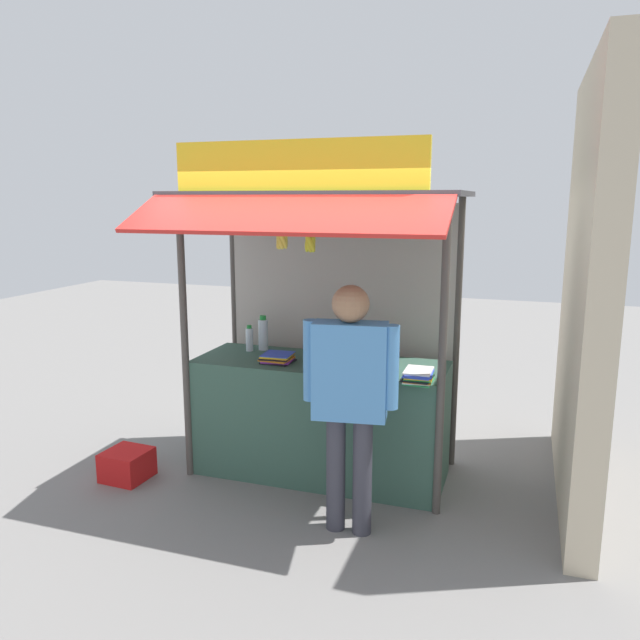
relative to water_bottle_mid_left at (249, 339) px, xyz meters
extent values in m
plane|color=slate|center=(0.71, -0.15, -1.09)|extent=(20.00, 20.00, 0.00)
cube|color=#385B4C|center=(0.71, -0.15, -0.60)|extent=(2.08, 0.75, 0.98)
cylinder|color=#4C4742|center=(-0.33, -0.52, 0.07)|extent=(0.06, 0.06, 2.32)
cylinder|color=#4C4742|center=(1.75, -0.52, 0.07)|extent=(0.06, 0.06, 2.32)
cylinder|color=#4C4742|center=(-0.33, 0.39, 0.07)|extent=(0.06, 0.06, 2.32)
cylinder|color=#4C4742|center=(1.75, 0.39, 0.07)|extent=(0.06, 0.06, 2.32)
cube|color=#B7B2A8|center=(0.71, 0.39, 0.04)|extent=(2.04, 0.04, 2.27)
cube|color=#3F3F44|center=(0.71, -0.16, 1.25)|extent=(2.28, 1.12, 0.04)
cube|color=red|center=(0.71, -0.97, 1.11)|extent=(2.24, 0.51, 0.26)
cube|color=yellow|center=(0.71, -0.67, 1.44)|extent=(1.87, 0.04, 0.35)
cylinder|color=#59544C|center=(0.71, -0.62, 1.15)|extent=(1.98, 0.02, 0.02)
cylinder|color=silver|center=(0.00, 0.00, -0.01)|extent=(0.06, 0.06, 0.20)
cylinder|color=#198C33|center=(0.00, 0.00, 0.11)|extent=(0.04, 0.04, 0.03)
cylinder|color=silver|center=(0.76, -0.13, 0.00)|extent=(0.07, 0.07, 0.21)
cylinder|color=#198C33|center=(0.76, -0.13, 0.11)|extent=(0.04, 0.04, 0.03)
cylinder|color=silver|center=(0.10, 0.08, 0.03)|extent=(0.09, 0.09, 0.27)
cylinder|color=#198C33|center=(0.10, 0.08, 0.18)|extent=(0.06, 0.06, 0.04)
cube|color=black|center=(0.39, -0.28, -0.10)|extent=(0.25, 0.25, 0.01)
cube|color=purple|center=(0.38, -0.27, -0.09)|extent=(0.26, 0.26, 0.01)
cube|color=orange|center=(0.38, -0.28, -0.08)|extent=(0.25, 0.24, 0.01)
cube|color=black|center=(0.37, -0.28, -0.07)|extent=(0.26, 0.25, 0.01)
cube|color=orange|center=(0.37, -0.27, -0.06)|extent=(0.24, 0.24, 0.01)
cube|color=yellow|center=(0.38, -0.27, -0.05)|extent=(0.26, 0.25, 0.01)
cube|color=blue|center=(0.38, -0.28, -0.04)|extent=(0.25, 0.24, 0.01)
cube|color=purple|center=(0.84, -0.36, -0.10)|extent=(0.21, 0.24, 0.01)
cube|color=orange|center=(0.85, -0.35, -0.09)|extent=(0.22, 0.25, 0.01)
cube|color=purple|center=(0.86, -0.36, -0.08)|extent=(0.20, 0.23, 0.01)
cube|color=white|center=(0.86, -0.35, -0.07)|extent=(0.22, 0.25, 0.01)
cube|color=purple|center=(0.84, -0.35, -0.06)|extent=(0.21, 0.24, 0.01)
cube|color=white|center=(0.84, -0.35, -0.05)|extent=(0.21, 0.24, 0.01)
cube|color=green|center=(1.58, -0.46, -0.10)|extent=(0.20, 0.26, 0.01)
cube|color=white|center=(1.56, -0.45, -0.10)|extent=(0.21, 0.27, 0.01)
cube|color=orange|center=(1.58, -0.46, -0.09)|extent=(0.21, 0.26, 0.01)
cube|color=black|center=(1.57, -0.46, -0.08)|extent=(0.21, 0.27, 0.01)
cube|color=green|center=(1.57, -0.45, -0.07)|extent=(0.21, 0.26, 0.01)
cube|color=yellow|center=(1.58, -0.46, -0.06)|extent=(0.22, 0.27, 0.01)
cube|color=blue|center=(1.57, -0.47, -0.05)|extent=(0.20, 0.26, 0.01)
cube|color=blue|center=(1.58, -0.46, -0.04)|extent=(0.21, 0.27, 0.01)
cube|color=white|center=(1.57, -0.45, -0.03)|extent=(0.20, 0.26, 0.01)
cube|color=black|center=(1.24, -0.19, -0.10)|extent=(0.20, 0.30, 0.01)
cube|color=white|center=(1.24, -0.20, -0.09)|extent=(0.21, 0.31, 0.01)
cube|color=yellow|center=(1.23, -0.20, -0.08)|extent=(0.20, 0.30, 0.01)
cube|color=blue|center=(1.24, -0.21, -0.07)|extent=(0.23, 0.32, 0.01)
cube|color=orange|center=(1.23, -0.20, -0.06)|extent=(0.21, 0.30, 0.01)
cube|color=green|center=(1.24, -0.20, -0.04)|extent=(0.21, 0.31, 0.01)
cube|color=blue|center=(1.23, -0.21, -0.03)|extent=(0.22, 0.31, 0.01)
cube|color=purple|center=(1.23, -0.20, -0.03)|extent=(0.22, 0.31, 0.01)
cube|color=green|center=(1.24, -0.20, -0.01)|extent=(0.22, 0.31, 0.01)
cylinder|color=#332D23|center=(0.57, -0.62, 1.09)|extent=(0.01, 0.01, 0.09)
cylinder|color=olive|center=(0.57, -0.62, 1.02)|extent=(0.04, 0.04, 0.04)
ellipsoid|color=#E2D347|center=(0.59, -0.62, 0.93)|extent=(0.04, 0.08, 0.17)
ellipsoid|color=#E2D347|center=(0.59, -0.60, 0.93)|extent=(0.08, 0.07, 0.18)
ellipsoid|color=#E2D347|center=(0.57, -0.60, 0.93)|extent=(0.08, 0.05, 0.18)
ellipsoid|color=#E2D347|center=(0.55, -0.61, 0.93)|extent=(0.06, 0.08, 0.18)
ellipsoid|color=#E2D347|center=(0.55, -0.63, 0.93)|extent=(0.06, 0.08, 0.18)
ellipsoid|color=#E2D347|center=(0.57, -0.65, 0.93)|extent=(0.08, 0.05, 0.18)
ellipsoid|color=#E2D347|center=(0.59, -0.65, 0.93)|extent=(0.09, 0.07, 0.18)
cylinder|color=#332D23|center=(0.79, -0.62, 1.07)|extent=(0.01, 0.01, 0.13)
cylinder|color=olive|center=(0.79, -0.62, 0.98)|extent=(0.04, 0.04, 0.04)
ellipsoid|color=yellow|center=(0.81, -0.62, 0.90)|extent=(0.04, 0.07, 0.15)
ellipsoid|color=yellow|center=(0.80, -0.61, 0.90)|extent=(0.07, 0.06, 0.15)
ellipsoid|color=yellow|center=(0.78, -0.60, 0.90)|extent=(0.08, 0.06, 0.15)
ellipsoid|color=yellow|center=(0.77, -0.62, 0.90)|extent=(0.04, 0.08, 0.15)
ellipsoid|color=yellow|center=(0.79, -0.64, 0.90)|extent=(0.07, 0.06, 0.15)
ellipsoid|color=yellow|center=(0.80, -0.65, 0.90)|extent=(0.09, 0.06, 0.15)
cylinder|color=#383842|center=(1.10, -0.97, -0.67)|extent=(0.13, 0.13, 0.84)
cylinder|color=#383842|center=(1.29, -0.97, -0.67)|extent=(0.13, 0.13, 0.84)
cube|color=#4C8CCC|center=(1.19, -0.97, 0.08)|extent=(0.52, 0.28, 0.66)
cylinder|color=#4C8CCC|center=(0.91, -0.97, 0.13)|extent=(0.11, 0.11, 0.56)
cylinder|color=#4C8CCC|center=(1.47, -0.97, 0.13)|extent=(0.11, 0.11, 0.56)
sphere|color=#936B4C|center=(1.19, -0.97, 0.53)|extent=(0.25, 0.25, 0.25)
cube|color=red|center=(-0.79, -0.77, -0.97)|extent=(0.37, 0.37, 0.24)
cube|color=#C5B699|center=(2.71, 0.15, 0.53)|extent=(0.20, 2.40, 3.24)
camera|label=1|loc=(2.27, -4.82, 1.21)|focal=34.63mm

